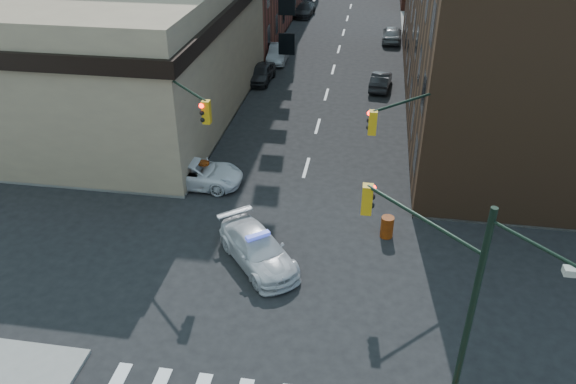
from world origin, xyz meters
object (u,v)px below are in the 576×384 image
(police_car, at_px, (258,249))
(parked_car_wfar, at_px, (278,53))
(parked_car_wnear, at_px, (262,73))
(barrel_road, at_px, (387,227))
(barricade_nw_a, at_px, (166,167))
(pedestrian_b, at_px, (81,164))
(barrel_bank, at_px, (205,171))
(parked_car_enear, at_px, (381,81))
(pickup, at_px, (196,173))
(pedestrian_a, at_px, (115,168))

(police_car, height_order, parked_car_wfar, police_car)
(parked_car_wnear, height_order, barrel_road, parked_car_wnear)
(parked_car_wnear, height_order, barricade_nw_a, parked_car_wnear)
(parked_car_wnear, xyz_separation_m, pedestrian_b, (-6.80, -17.43, 0.30))
(parked_car_wnear, bearing_deg, barrel_bank, -86.55)
(police_car, height_order, barricade_nw_a, police_car)
(police_car, distance_m, parked_car_enear, 23.77)
(parked_car_wnear, distance_m, barrel_bank, 16.33)
(police_car, height_order, pickup, police_car)
(police_car, bearing_deg, pedestrian_b, 114.04)
(police_car, height_order, parked_car_wnear, police_car)
(pedestrian_b, xyz_separation_m, barrel_bank, (6.80, 1.10, -0.46))
(pedestrian_b, height_order, barrel_bank, pedestrian_b)
(pickup, relative_size, parked_car_enear, 1.30)
(pickup, bearing_deg, parked_car_wnear, -1.18)
(parked_car_wnear, height_order, parked_car_enear, parked_car_wnear)
(police_car, bearing_deg, parked_car_wfar, 59.63)
(parked_car_wnear, distance_m, barrel_road, 22.77)
(parked_car_wnear, bearing_deg, pedestrian_b, -107.86)
(parked_car_enear, relative_size, barrel_road, 3.68)
(parked_car_enear, distance_m, barrel_bank, 18.85)
(parked_car_enear, relative_size, pedestrian_b, 2.31)
(pedestrian_b, bearing_deg, police_car, -27.97)
(barrel_road, relative_size, barrel_bank, 0.98)
(parked_car_wnear, xyz_separation_m, parked_car_enear, (9.56, -0.09, -0.06))
(pedestrian_a, distance_m, barrel_bank, 4.87)
(parked_car_wfar, bearing_deg, pedestrian_b, -108.80)
(parked_car_wfar, relative_size, barricade_nw_a, 3.40)
(pedestrian_a, relative_size, barricade_nw_a, 1.47)
(parked_car_wfar, bearing_deg, parked_car_wnear, -95.88)
(barrel_bank, bearing_deg, barricade_nw_a, -178.70)
(pickup, xyz_separation_m, pedestrian_b, (-6.50, -0.48, 0.29))
(police_car, bearing_deg, pedestrian_a, 110.45)
(pickup, height_order, barrel_bank, pickup)
(parked_car_enear, height_order, barricade_nw_a, parked_car_enear)
(pickup, bearing_deg, barrel_road, -108.08)
(pickup, distance_m, barrel_bank, 0.71)
(police_car, distance_m, barrel_bank, 8.33)
(parked_car_wfar, height_order, barrel_bank, parked_car_wfar)
(parked_car_enear, bearing_deg, barrel_road, 97.84)
(parked_car_wnear, distance_m, pedestrian_b, 18.71)
(parked_car_wfar, height_order, barrel_road, parked_car_wfar)
(police_car, xyz_separation_m, barrel_bank, (-4.53, 6.99, -0.18))
(pickup, xyz_separation_m, barrel_bank, (0.30, 0.62, -0.17))
(pedestrian_a, bearing_deg, parked_car_wnear, 90.83)
(police_car, xyz_separation_m, parked_car_wfar, (-4.09, 28.69, -0.00))
(parked_car_wnear, relative_size, barrel_road, 3.87)
(police_car, relative_size, parked_car_enear, 1.27)
(barrel_bank, bearing_deg, parked_car_enear, 59.50)
(parked_car_wnear, relative_size, pedestrian_a, 2.19)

